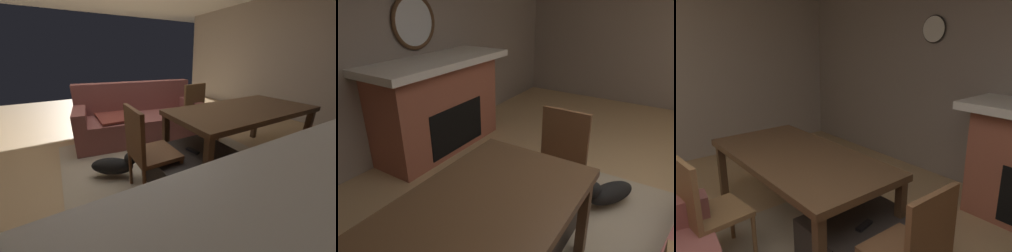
{
  "view_description": "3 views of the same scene",
  "coord_description": "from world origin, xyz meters",
  "views": [
    {
      "loc": [
        -0.83,
        -2.62,
        1.37
      ],
      "look_at": [
        0.21,
        -0.82,
        0.6
      ],
      "focal_mm": 20.53,
      "sensor_mm": 36.0,
      "label": 1
    },
    {
      "loc": [
        2.09,
        -0.17,
        1.84
      ],
      "look_at": [
        -0.05,
        -1.52,
        0.75
      ],
      "focal_mm": 32.44,
      "sensor_mm": 36.0,
      "label": 2
    },
    {
      "loc": [
        -1.18,
        0.37,
        1.76
      ],
      "look_at": [
        0.69,
        -1.19,
        1.08
      ],
      "focal_mm": 33.83,
      "sensor_mm": 36.0,
      "label": 3
    }
  ],
  "objects": [
    {
      "name": "dining_table",
      "position": [
        1.17,
        -1.04,
        0.67
      ],
      "size": [
        1.9,
        0.92,
        0.74
      ],
      "color": "#513823",
      "rests_on": "ground"
    },
    {
      "name": "ottoman_coffee_table",
      "position": [
        0.34,
        -1.16,
        0.18
      ],
      "size": [
        0.92,
        0.82,
        0.37
      ],
      "primitive_type": "cube",
      "color": "#2D2826",
      "rests_on": "ground"
    },
    {
      "name": "wall_clock",
      "position": [
        1.22,
        -3.08,
        1.87
      ],
      "size": [
        0.33,
        0.03,
        0.33
      ],
      "color": "silver"
    },
    {
      "name": "dining_chair_north",
      "position": [
        1.16,
        -0.19,
        0.52
      ],
      "size": [
        0.48,
        0.48,
        0.93
      ],
      "color": "brown",
      "rests_on": "ground"
    },
    {
      "name": "dining_chair_west",
      "position": [
        -0.18,
        -1.04,
        0.52
      ],
      "size": [
        0.44,
        0.44,
        0.93
      ],
      "color": "brown",
      "rests_on": "ground"
    },
    {
      "name": "tv_remote",
      "position": [
        0.35,
        -1.11,
        0.38
      ],
      "size": [
        0.08,
        0.17,
        0.02
      ],
      "primitive_type": "cube",
      "rotation": [
        0.0,
        0.0,
        0.21
      ],
      "color": "black",
      "rests_on": "ottoman_coffee_table"
    }
  ]
}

